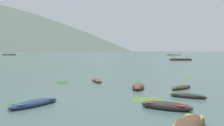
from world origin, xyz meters
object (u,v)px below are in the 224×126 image
at_px(rowboat_7, 188,126).
at_px(rowboat_8, 188,96).
at_px(ferry_1, 174,55).
at_px(rowboat_11, 138,86).
at_px(rowboat_0, 166,106).
at_px(ferry_0, 9,55).
at_px(rowboat_10, 181,87).
at_px(rowboat_4, 97,81).
at_px(rowboat_2, 34,103).
at_px(ferry_2, 180,59).

distance_m(rowboat_7, rowboat_8, 8.90).
distance_m(rowboat_8, ferry_1, 187.80).
distance_m(rowboat_11, ferry_1, 183.95).
height_order(rowboat_0, ferry_0, ferry_0).
distance_m(rowboat_10, ferry_1, 183.13).
xyz_separation_m(rowboat_8, ferry_0, (-73.42, 189.07, 0.30)).
height_order(rowboat_7, ferry_0, ferry_0).
height_order(rowboat_0, rowboat_4, rowboat_0).
relative_size(rowboat_0, ferry_1, 0.31).
bearing_deg(rowboat_8, rowboat_10, 75.64).
height_order(rowboat_10, ferry_1, ferry_1).
distance_m(rowboat_0, rowboat_11, 8.98).
bearing_deg(rowboat_4, rowboat_2, -110.38).
xyz_separation_m(rowboat_2, rowboat_4, (4.84, 13.04, -0.01)).
relative_size(rowboat_10, ferry_0, 0.29).
distance_m(rowboat_0, rowboat_10, 9.30).
distance_m(rowboat_10, rowboat_11, 4.40).
height_order(rowboat_7, ferry_2, ferry_2).
relative_size(rowboat_0, ferry_2, 0.45).
xyz_separation_m(rowboat_2, rowboat_11, (8.95, 7.21, 0.05)).
relative_size(rowboat_7, ferry_1, 0.36).
bearing_deg(ferry_0, ferry_2, -48.49).
xyz_separation_m(rowboat_7, rowboat_11, (0.21, 13.46, -0.00)).
xyz_separation_m(rowboat_7, ferry_2, (31.16, 82.94, 0.22)).
relative_size(rowboat_4, rowboat_7, 0.86).
height_order(rowboat_4, ferry_0, ferry_0).
xyz_separation_m(rowboat_4, rowboat_11, (4.11, -5.83, 0.06)).
bearing_deg(ferry_1, rowboat_10, -109.20).
bearing_deg(rowboat_2, rowboat_10, 26.11).
distance_m(rowboat_7, rowboat_11, 13.46).
bearing_deg(rowboat_4, ferry_0, 110.38).
distance_m(rowboat_2, rowboat_7, 10.75).
xyz_separation_m(rowboat_4, ferry_0, (-66.13, 178.02, 0.29)).
relative_size(rowboat_2, ferry_1, 0.32).
xyz_separation_m(rowboat_2, ferry_0, (-61.29, 191.05, 0.27)).
bearing_deg(rowboat_0, rowboat_8, 50.68).
xyz_separation_m(rowboat_7, ferry_1, (64.77, 185.71, 0.22)).
height_order(rowboat_4, ferry_1, ferry_1).
xyz_separation_m(rowboat_0, rowboat_7, (-0.32, -4.48, 0.03)).
bearing_deg(rowboat_2, rowboat_8, 9.26).
bearing_deg(rowboat_4, rowboat_0, -74.08).
bearing_deg(rowboat_2, rowboat_11, 38.85).
distance_m(rowboat_2, ferry_1, 193.94).
bearing_deg(rowboat_8, ferry_0, 111.22).
xyz_separation_m(rowboat_2, rowboat_10, (13.30, 6.52, -0.02)).
bearing_deg(rowboat_2, ferry_0, 107.79).
relative_size(ferry_0, ferry_2, 1.32).
height_order(rowboat_0, ferry_1, ferry_1).
height_order(rowboat_0, ferry_2, ferry_2).
height_order(rowboat_2, rowboat_4, rowboat_2).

